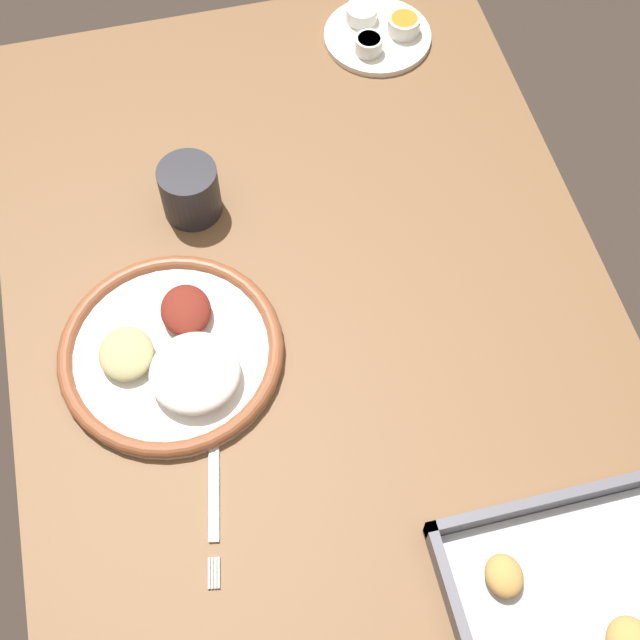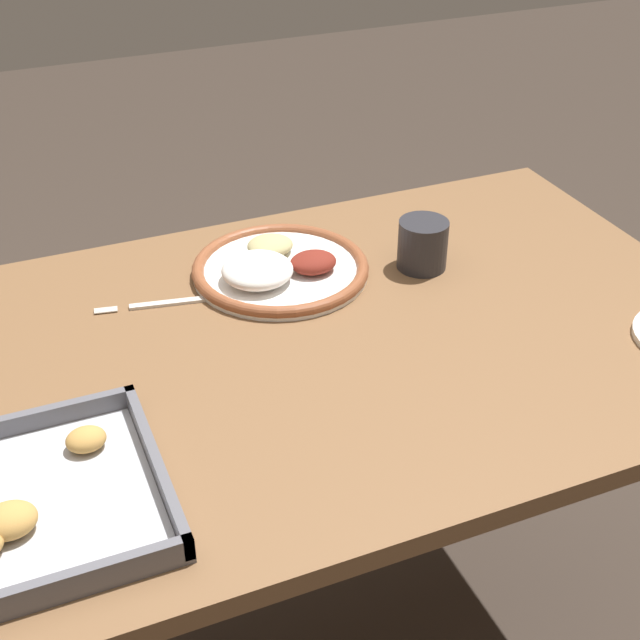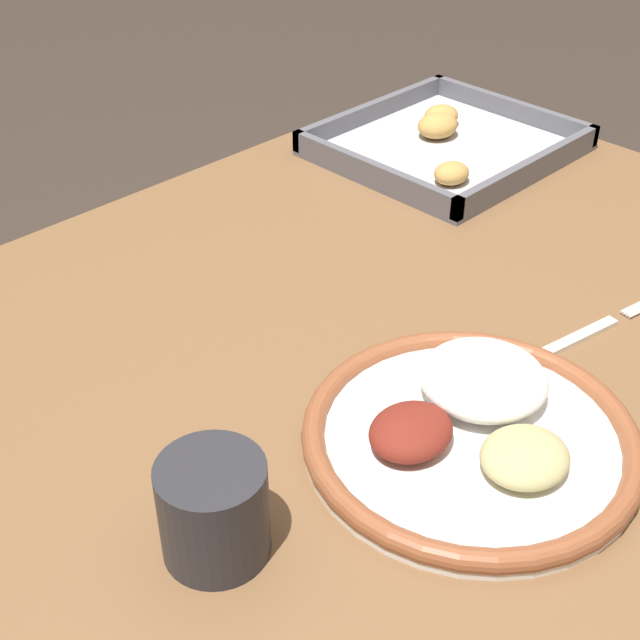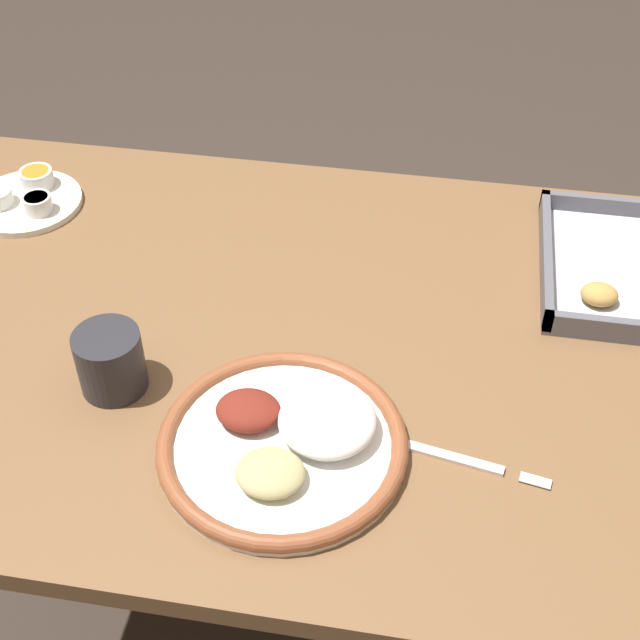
# 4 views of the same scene
# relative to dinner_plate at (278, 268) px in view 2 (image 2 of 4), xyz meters

# --- Properties ---
(dining_table) EXTENTS (1.25, 0.80, 0.77)m
(dining_table) POSITION_rel_dinner_plate_xyz_m (0.01, 0.19, -0.13)
(dining_table) COLOR brown
(dining_table) RESTS_ON ground_plane
(dinner_plate) EXTENTS (0.29, 0.29, 0.05)m
(dinner_plate) POSITION_rel_dinner_plate_xyz_m (0.00, 0.00, 0.00)
(dinner_plate) COLOR white
(dinner_plate) RESTS_ON dining_table
(fork) EXTENTS (0.22, 0.05, 0.00)m
(fork) POSITION_rel_dinner_plate_xyz_m (0.18, 0.02, -0.01)
(fork) COLOR silver
(fork) RESTS_ON dining_table
(baking_tray) EXTENTS (0.32, 0.29, 0.04)m
(baking_tray) POSITION_rel_dinner_plate_xyz_m (0.45, 0.39, -0.00)
(baking_tray) COLOR #595960
(baking_tray) RESTS_ON dining_table
(drinking_cup) EXTENTS (0.08, 0.08, 0.08)m
(drinking_cup) POSITION_rel_dinner_plate_xyz_m (-0.23, 0.06, 0.03)
(drinking_cup) COLOR #28282D
(drinking_cup) RESTS_ON dining_table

